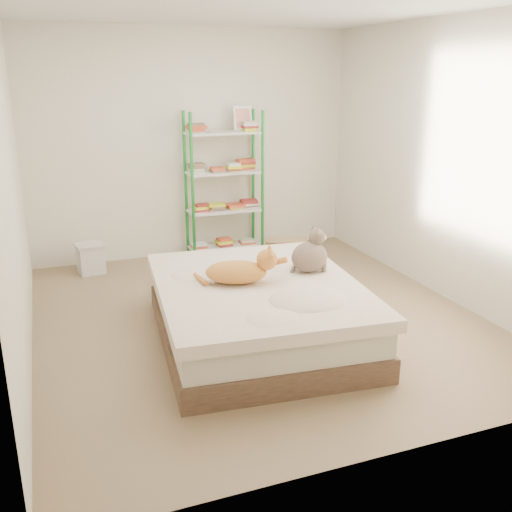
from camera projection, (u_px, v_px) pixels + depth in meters
name	position (u px, v px, depth m)	size (l,w,h in m)	color
room	(257.00, 173.00, 4.74)	(3.81, 4.21, 2.61)	#8D6E51
bed	(257.00, 311.00, 4.63)	(1.74, 2.10, 0.50)	brown
orange_cat	(236.00, 269.00, 4.50)	(0.58, 0.31, 0.23)	orange
grey_cat	(309.00, 250.00, 4.74)	(0.27, 0.33, 0.37)	gray
shelf_unit	(225.00, 189.00, 6.68)	(0.88, 0.36, 1.74)	#219034
cardboard_box	(287.00, 254.00, 6.41)	(0.56, 0.58, 0.36)	tan
white_bin	(91.00, 258.00, 6.22)	(0.33, 0.30, 0.34)	silver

